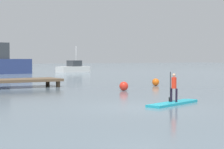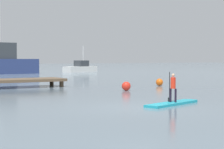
{
  "view_description": "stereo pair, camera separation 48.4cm",
  "coord_description": "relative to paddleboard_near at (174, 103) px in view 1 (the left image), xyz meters",
  "views": [
    {
      "loc": [
        -9.15,
        -12.87,
        1.93
      ],
      "look_at": [
        0.55,
        2.83,
        1.18
      ],
      "focal_mm": 64.67,
      "sensor_mm": 36.0,
      "label": 1
    },
    {
      "loc": [
        -8.73,
        -13.12,
        1.93
      ],
      "look_at": [
        0.55,
        2.83,
        1.18
      ],
      "focal_mm": 64.67,
      "sensor_mm": 36.0,
      "label": 2
    }
  ],
  "objects": [
    {
      "name": "mooring_buoy_near",
      "position": [
        6.41,
        9.46,
        0.2
      ],
      "size": [
        0.5,
        0.5,
        0.5
      ],
      "primitive_type": "sphere",
      "color": "orange",
      "rests_on": "ground"
    },
    {
      "name": "paddleboard_near",
      "position": [
        0.0,
        0.0,
        0.0
      ],
      "size": [
        3.26,
        1.62,
        0.1
      ],
      "color": "#1E9EB2",
      "rests_on": "ground"
    },
    {
      "name": "paddler_child_solo",
      "position": [
        -0.0,
        0.01,
        0.72
      ],
      "size": [
        0.27,
        0.4,
        1.25
      ],
      "color": "black",
      "rests_on": "paddleboard_near"
    },
    {
      "name": "ground_plane",
      "position": [
        -1.85,
        -0.03,
        -0.05
      ],
      "size": [
        240.0,
        240.0,
        0.0
      ],
      "primitive_type": "plane",
      "color": "slate"
    },
    {
      "name": "mooring_buoy_mid",
      "position": [
        2.14,
        7.04,
        0.22
      ],
      "size": [
        0.54,
        0.54,
        0.54
      ],
      "primitive_type": "sphere",
      "color": "red",
      "rests_on": "ground"
    },
    {
      "name": "fishing_boat_green_midground",
      "position": [
        13.46,
        36.75,
        0.53
      ],
      "size": [
        5.35,
        3.17,
        3.57
      ],
      "color": "silver",
      "rests_on": "ground"
    }
  ]
}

